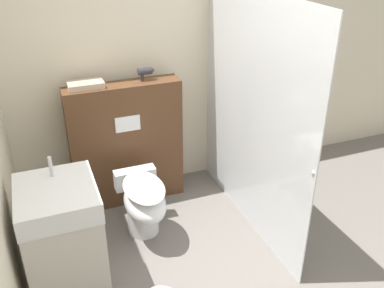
# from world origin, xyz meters

# --- Properties ---
(wall_back) EXTENTS (8.00, 0.06, 2.50)m
(wall_back) POSITION_xyz_m (0.00, 1.88, 1.25)
(wall_back) COLOR beige
(wall_back) RESTS_ON ground_plane
(partition_panel) EXTENTS (1.02, 0.24, 1.17)m
(partition_panel) POSITION_xyz_m (-0.37, 1.64, 0.58)
(partition_panel) COLOR #51331E
(partition_panel) RESTS_ON ground_plane
(shower_glass) EXTENTS (0.04, 1.78, 1.98)m
(shower_glass) POSITION_xyz_m (0.53, 0.96, 0.99)
(shower_glass) COLOR silver
(shower_glass) RESTS_ON ground_plane
(toilet) EXTENTS (0.36, 0.62, 0.52)m
(toilet) POSITION_xyz_m (-0.39, 1.05, 0.32)
(toilet) COLOR white
(toilet) RESTS_ON ground_plane
(sink_vanity) EXTENTS (0.49, 0.56, 1.08)m
(sink_vanity) POSITION_xyz_m (-1.06, 0.54, 0.47)
(sink_vanity) COLOR beige
(sink_vanity) RESTS_ON ground_plane
(hair_drier) EXTENTS (0.15, 0.06, 0.12)m
(hair_drier) POSITION_xyz_m (-0.15, 1.66, 1.25)
(hair_drier) COLOR #2D2D33
(hair_drier) RESTS_ON partition_panel
(folded_towel) EXTENTS (0.29, 0.18, 0.05)m
(folded_towel) POSITION_xyz_m (-0.67, 1.65, 1.19)
(folded_towel) COLOR tan
(folded_towel) RESTS_ON partition_panel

